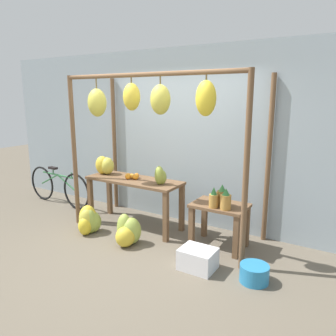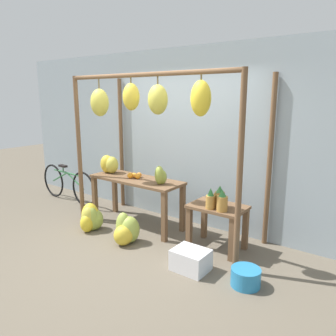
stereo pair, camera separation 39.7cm
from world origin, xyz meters
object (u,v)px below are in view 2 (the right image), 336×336
at_px(fruit_crate_white, 191,260).
at_px(banana_pile_ground_left, 91,219).
at_px(banana_pile_on_table, 109,164).
at_px(orange_pile, 135,176).
at_px(blue_bucket, 246,277).
at_px(parked_bicycle, 68,184).
at_px(pineapple_cluster, 218,199).
at_px(banana_pile_ground_right, 127,230).
at_px(papaya_pile, 160,176).

bearing_deg(fruit_crate_white, banana_pile_ground_left, 177.39).
distance_m(banana_pile_on_table, orange_pile, 0.60).
bearing_deg(blue_bucket, parked_bicycle, 170.24).
height_order(banana_pile_ground_left, blue_bucket, banana_pile_ground_left).
distance_m(pineapple_cluster, banana_pile_ground_right, 1.39).
bearing_deg(banana_pile_on_table, banana_pile_ground_left, -73.36).
height_order(orange_pile, banana_pile_ground_left, orange_pile).
bearing_deg(banana_pile_ground_right, fruit_crate_white, -4.65).
height_order(banana_pile_on_table, banana_pile_ground_right, banana_pile_on_table).
xyz_separation_m(banana_pile_ground_left, papaya_pile, (0.95, 0.54, 0.72)).
relative_size(orange_pile, fruit_crate_white, 0.51).
relative_size(orange_pile, blue_bucket, 0.66).
distance_m(fruit_crate_white, papaya_pile, 1.38).
height_order(orange_pile, parked_bicycle, orange_pile).
distance_m(banana_pile_ground_left, fruit_crate_white, 1.90).
relative_size(fruit_crate_white, papaya_pile, 1.52).
xyz_separation_m(blue_bucket, papaya_pile, (-1.62, 0.55, 0.81)).
bearing_deg(banana_pile_ground_left, banana_pile_on_table, 106.64).
bearing_deg(orange_pile, banana_pile_ground_right, -58.97).
bearing_deg(banana_pile_on_table, fruit_crate_white, -18.30).
height_order(banana_pile_on_table, blue_bucket, banana_pile_on_table).
xyz_separation_m(pineapple_cluster, blue_bucket, (0.64, -0.52, -0.64)).
relative_size(banana_pile_ground_right, papaya_pile, 1.72).
distance_m(banana_pile_ground_left, parked_bicycle, 1.64).
distance_m(pineapple_cluster, parked_bicycle, 3.43).
bearing_deg(orange_pile, banana_pile_ground_left, -125.29).
bearing_deg(banana_pile_on_table, papaya_pile, -3.14).
height_order(banana_pile_ground_left, papaya_pile, papaya_pile).
bearing_deg(papaya_pile, parked_bicycle, 176.55).
distance_m(banana_pile_on_table, banana_pile_ground_right, 1.34).
bearing_deg(pineapple_cluster, parked_bicycle, 177.11).
bearing_deg(banana_pile_on_table, blue_bucket, -12.54).
distance_m(blue_bucket, papaya_pile, 1.89).
distance_m(orange_pile, pineapple_cluster, 1.52).
xyz_separation_m(fruit_crate_white, papaya_pile, (-0.95, 0.63, 0.78)).
xyz_separation_m(banana_pile_on_table, orange_pile, (0.59, -0.02, -0.10)).
height_order(fruit_crate_white, parked_bicycle, parked_bicycle).
relative_size(fruit_crate_white, parked_bicycle, 0.25).
xyz_separation_m(pineapple_cluster, papaya_pile, (-0.97, 0.03, 0.17)).
bearing_deg(orange_pile, papaya_pile, -4.48).
distance_m(orange_pile, banana_pile_ground_left, 0.96).
bearing_deg(papaya_pile, banana_pile_ground_left, -150.53).
xyz_separation_m(pineapple_cluster, fruit_crate_white, (-0.03, -0.60, -0.61)).
xyz_separation_m(pineapple_cluster, banana_pile_ground_left, (-1.93, -0.51, -0.55)).
relative_size(pineapple_cluster, parked_bicycle, 0.17).
bearing_deg(blue_bucket, fruit_crate_white, -173.52).
xyz_separation_m(banana_pile_on_table, pineapple_cluster, (2.11, -0.09, -0.19)).
bearing_deg(banana_pile_on_table, orange_pile, -1.91).
height_order(fruit_crate_white, papaya_pile, papaya_pile).
bearing_deg(banana_pile_ground_left, pineapple_cluster, 14.94).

